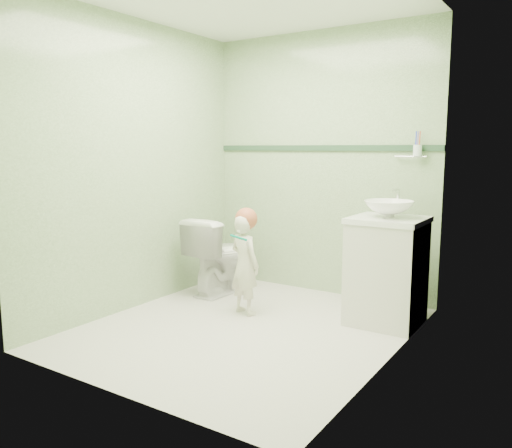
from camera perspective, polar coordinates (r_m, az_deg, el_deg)
The scene contains 12 objects.
ground at distance 3.96m, azimuth -1.21°, elevation -11.52°, with size 2.50×2.50×0.00m, color beige.
room_shell at distance 3.72m, azimuth -1.26°, elevation 6.12°, with size 2.50×2.54×2.40m.
trim_stripe at distance 4.79m, azimuth 7.17°, elevation 8.38°, with size 2.20×0.02×0.05m, color #294730.
vanity at distance 4.09m, azimuth 14.28°, elevation -5.27°, with size 0.52×0.50×0.80m, color silver.
counter at distance 4.01m, azimuth 14.49°, elevation 0.43°, with size 0.54×0.52×0.04m, color white.
basin at distance 4.00m, azimuth 14.54°, elevation 1.62°, with size 0.37×0.37×0.13m, color white.
faucet at distance 4.17m, azimuth 15.39°, elevation 2.96°, with size 0.03×0.13×0.18m.
cup_holder at distance 4.42m, azimuth 17.41°, elevation 7.80°, with size 0.26×0.07×0.21m.
toilet at distance 4.82m, azimuth -3.87°, elevation -3.45°, with size 0.40×0.70×0.72m, color white.
toddler at distance 4.19m, azimuth -1.27°, elevation -4.54°, with size 0.30×0.20×0.82m, color beige.
hair_cap at distance 4.14m, azimuth -1.09°, elevation 0.58°, with size 0.18×0.18×0.18m, color #AC5738.
teal_toothbrush at distance 4.00m, azimuth -1.94°, elevation -1.44°, with size 0.11×0.14×0.08m.
Camera 1 is at (2.09, -3.07, 1.35)m, focal length 36.03 mm.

